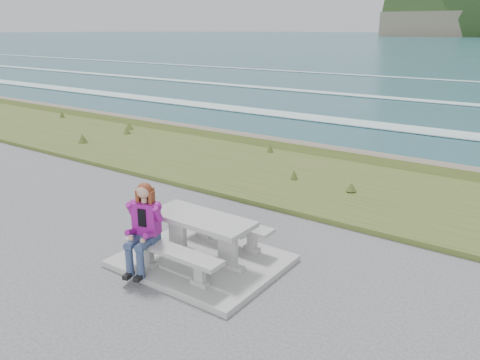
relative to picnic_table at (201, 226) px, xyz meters
The scene contains 8 objects.
concrete_slab 0.63m from the picnic_table, behind, with size 2.60×2.10×0.10m, color gray.
picnic_table is the anchor object (origin of this frame).
bench_landward 0.74m from the picnic_table, 90.00° to the right, with size 1.80×0.35×0.45m.
bench_seaward 0.74m from the picnic_table, 90.00° to the left, with size 1.80×0.35×0.45m.
grass_verge 5.05m from the picnic_table, 90.00° to the left, with size 160.00×4.50×0.22m, color #3A511E.
shore_drop 7.93m from the picnic_table, 90.00° to the left, with size 160.00×0.80×2.20m, color #665D4C.
ocean 25.21m from the picnic_table, 90.00° to the left, with size 1600.00×1600.00×0.09m.
seated_woman 0.98m from the picnic_table, 121.79° to the right, with size 0.56×0.77×1.41m.
Camera 1 is at (4.62, -5.40, 3.77)m, focal length 35.00 mm.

